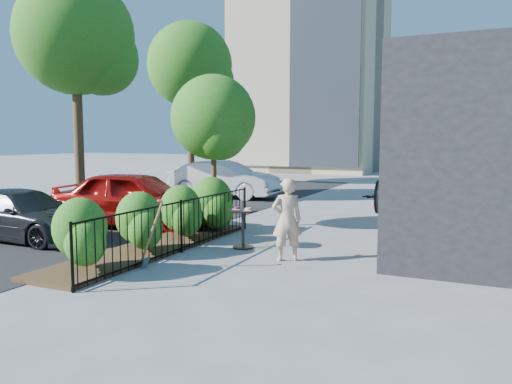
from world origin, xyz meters
The scene contains 14 objects.
ground centered at (0.00, 0.00, 0.00)m, with size 120.00×120.00×0.00m, color gray.
fence centered at (-1.50, 0.00, 0.56)m, with size 0.05×6.05×1.10m.
planting_bed centered at (-2.20, 0.00, 0.04)m, with size 1.30×6.00×0.08m, color #382616.
shrubs centered at (-2.10, 0.10, 0.70)m, with size 1.10×5.60×1.24m.
patio_tree centered at (-2.24, 2.76, 2.76)m, with size 2.20×2.20×3.94m.
street centered at (-7.00, 3.00, 0.00)m, with size 9.00×30.00×0.01m, color black.
street_tree_near centered at (-9.94, 5.96, 5.92)m, with size 4.40×4.40×8.28m.
street_tree_far centered at (-9.94, 13.96, 5.92)m, with size 4.40×4.40×8.28m.
cafe_table centered at (-0.53, 0.92, 0.58)m, with size 0.66×0.66×0.89m.
woman centered at (0.73, 0.26, 0.80)m, with size 0.58×0.38×1.60m, color tan.
shovel centered at (-1.25, -1.37, 0.57)m, with size 0.51×0.17×1.31m.
car_red centered at (-4.27, 2.08, 0.76)m, with size 1.79×4.45×1.52m, color #990F0C.
car_silver centered at (-5.36, 9.04, 0.74)m, with size 1.57×4.49×1.48m, color silver.
car_darkgrey centered at (-5.62, -0.38, 0.58)m, with size 1.63×4.00×1.16m, color black.
Camera 1 is at (4.12, -8.57, 2.33)m, focal length 35.00 mm.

